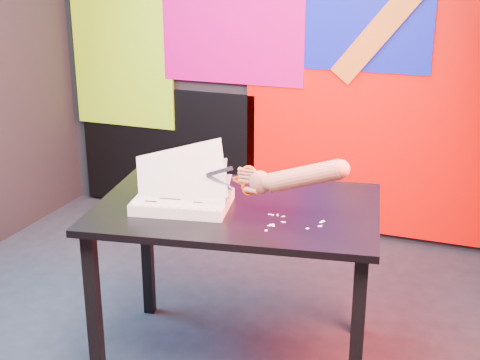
% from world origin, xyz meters
% --- Properties ---
extents(room, '(3.01, 3.01, 2.71)m').
position_xyz_m(room, '(0.00, 0.00, 1.35)').
color(room, black).
rests_on(room, ground).
extents(backdrop, '(2.88, 0.05, 2.08)m').
position_xyz_m(backdrop, '(0.06, 1.46, 0.96)').
color(backdrop, '#F00400').
rests_on(backdrop, ground).
extents(work_table, '(1.28, 0.96, 0.75)m').
position_xyz_m(work_table, '(0.37, -0.08, 0.66)').
color(work_table, black).
rests_on(work_table, ground).
extents(printout_stack, '(0.46, 0.35, 0.29)m').
position_xyz_m(printout_stack, '(0.17, -0.18, 0.78)').
color(printout_stack, silver).
rests_on(printout_stack, work_table).
extents(scissors, '(0.22, 0.02, 0.13)m').
position_xyz_m(scissors, '(0.43, -0.15, 0.89)').
color(scissors, '#B9B8E4').
rests_on(scissors, printout_stack).
extents(hand_forearm, '(0.44, 0.09, 0.18)m').
position_xyz_m(hand_forearm, '(0.65, -0.16, 0.93)').
color(hand_forearm, brown).
rests_on(hand_forearm, work_table).
extents(paper_clippings, '(0.24, 0.18, 0.00)m').
position_xyz_m(paper_clippings, '(0.63, -0.19, 0.75)').
color(paper_clippings, white).
rests_on(paper_clippings, work_table).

